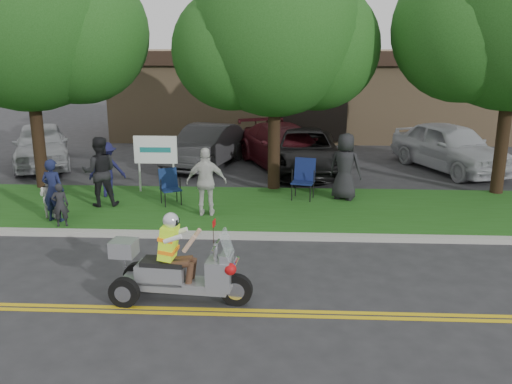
{
  "coord_description": "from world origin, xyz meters",
  "views": [
    {
      "loc": [
        0.76,
        -8.57,
        4.29
      ],
      "look_at": [
        0.23,
        2.0,
        1.39
      ],
      "focal_mm": 38.0,
      "sensor_mm": 36.0,
      "label": 1
    }
  ],
  "objects_px": {
    "spectator_adult_right": "(206,182)",
    "parked_car_mid": "(304,151)",
    "lawn_chair_a": "(304,176)",
    "parked_car_far_left": "(41,145)",
    "spectator_adult_left": "(53,190)",
    "parked_car_left": "(206,146)",
    "trike_scooter": "(175,271)",
    "lawn_chair_b": "(169,184)",
    "spectator_adult_mid": "(100,172)",
    "parked_car_far_right": "(450,147)",
    "parked_car_right": "(284,147)"
  },
  "relations": [
    {
      "from": "trike_scooter",
      "to": "spectator_adult_right",
      "type": "xyz_separation_m",
      "value": [
        -0.08,
        4.56,
        0.41
      ]
    },
    {
      "from": "lawn_chair_a",
      "to": "lawn_chair_b",
      "type": "bearing_deg",
      "value": -155.19
    },
    {
      "from": "parked_car_mid",
      "to": "lawn_chair_b",
      "type": "bearing_deg",
      "value": -132.6
    },
    {
      "from": "spectator_adult_left",
      "to": "spectator_adult_right",
      "type": "bearing_deg",
      "value": -160.88
    },
    {
      "from": "lawn_chair_a",
      "to": "parked_car_far_right",
      "type": "relative_size",
      "value": 0.23
    },
    {
      "from": "parked_car_far_left",
      "to": "parked_car_left",
      "type": "xyz_separation_m",
      "value": [
        5.95,
        0.29,
        -0.04
      ]
    },
    {
      "from": "parked_car_mid",
      "to": "parked_car_left",
      "type": "bearing_deg",
      "value": 166.37
    },
    {
      "from": "trike_scooter",
      "to": "spectator_adult_mid",
      "type": "xyz_separation_m",
      "value": [
        -3.01,
        5.25,
        0.47
      ]
    },
    {
      "from": "parked_car_right",
      "to": "parked_car_far_right",
      "type": "bearing_deg",
      "value": -23.98
    },
    {
      "from": "trike_scooter",
      "to": "spectator_adult_left",
      "type": "height_order",
      "value": "spectator_adult_left"
    },
    {
      "from": "trike_scooter",
      "to": "parked_car_far_left",
      "type": "xyz_separation_m",
      "value": [
        -6.9,
        10.4,
        0.21
      ]
    },
    {
      "from": "parked_car_far_left",
      "to": "parked_car_mid",
      "type": "relative_size",
      "value": 0.87
    },
    {
      "from": "spectator_adult_right",
      "to": "parked_car_far_left",
      "type": "distance_m",
      "value": 8.98
    },
    {
      "from": "parked_car_right",
      "to": "spectator_adult_right",
      "type": "bearing_deg",
      "value": -129.95
    },
    {
      "from": "trike_scooter",
      "to": "parked_car_left",
      "type": "relative_size",
      "value": 0.55
    },
    {
      "from": "lawn_chair_b",
      "to": "spectator_adult_mid",
      "type": "relative_size",
      "value": 0.51
    },
    {
      "from": "spectator_adult_mid",
      "to": "parked_car_far_left",
      "type": "distance_m",
      "value": 6.46
    },
    {
      "from": "spectator_adult_mid",
      "to": "parked_car_left",
      "type": "height_order",
      "value": "spectator_adult_mid"
    },
    {
      "from": "trike_scooter",
      "to": "parked_car_mid",
      "type": "bearing_deg",
      "value": 81.05
    },
    {
      "from": "parked_car_mid",
      "to": "parked_car_far_right",
      "type": "height_order",
      "value": "parked_car_far_right"
    },
    {
      "from": "parked_car_far_left",
      "to": "parked_car_left",
      "type": "height_order",
      "value": "parked_car_far_left"
    },
    {
      "from": "lawn_chair_a",
      "to": "spectator_adult_mid",
      "type": "height_order",
      "value": "spectator_adult_mid"
    },
    {
      "from": "lawn_chair_a",
      "to": "parked_car_far_right",
      "type": "distance_m",
      "value": 6.69
    },
    {
      "from": "spectator_adult_mid",
      "to": "parked_car_far_right",
      "type": "distance_m",
      "value": 11.85
    },
    {
      "from": "lawn_chair_a",
      "to": "parked_car_far_right",
      "type": "xyz_separation_m",
      "value": [
        5.22,
        4.19,
        0.1
      ]
    },
    {
      "from": "spectator_adult_mid",
      "to": "parked_car_left",
      "type": "distance_m",
      "value": 5.82
    },
    {
      "from": "parked_car_far_left",
      "to": "parked_car_mid",
      "type": "bearing_deg",
      "value": -25.71
    },
    {
      "from": "spectator_adult_left",
      "to": "lawn_chair_b",
      "type": "bearing_deg",
      "value": -137.9
    },
    {
      "from": "spectator_adult_left",
      "to": "parked_car_right",
      "type": "relative_size",
      "value": 0.3
    },
    {
      "from": "parked_car_far_left",
      "to": "spectator_adult_mid",
      "type": "bearing_deg",
      "value": -76.13
    },
    {
      "from": "spectator_adult_mid",
      "to": "trike_scooter",
      "type": "bearing_deg",
      "value": 105.6
    },
    {
      "from": "spectator_adult_mid",
      "to": "parked_car_far_left",
      "type": "xyz_separation_m",
      "value": [
        -3.89,
        5.15,
        -0.26
      ]
    },
    {
      "from": "trike_scooter",
      "to": "parked_car_far_right",
      "type": "height_order",
      "value": "parked_car_far_right"
    },
    {
      "from": "spectator_adult_left",
      "to": "parked_car_far_left",
      "type": "xyz_separation_m",
      "value": [
        -3.18,
        6.49,
        -0.1
      ]
    },
    {
      "from": "lawn_chair_a",
      "to": "spectator_adult_right",
      "type": "xyz_separation_m",
      "value": [
        -2.49,
        -1.7,
        0.23
      ]
    },
    {
      "from": "parked_car_far_right",
      "to": "parked_car_far_left",
      "type": "bearing_deg",
      "value": 157.78
    },
    {
      "from": "trike_scooter",
      "to": "lawn_chair_a",
      "type": "bearing_deg",
      "value": 74.31
    },
    {
      "from": "spectator_adult_mid",
      "to": "spectator_adult_right",
      "type": "xyz_separation_m",
      "value": [
        2.93,
        -0.7,
        -0.07
      ]
    },
    {
      "from": "lawn_chair_b",
      "to": "lawn_chair_a",
      "type": "bearing_deg",
      "value": -16.46
    },
    {
      "from": "spectator_adult_left",
      "to": "parked_car_far_left",
      "type": "bearing_deg",
      "value": -54.86
    },
    {
      "from": "spectator_adult_left",
      "to": "parked_car_left",
      "type": "relative_size",
      "value": 0.35
    },
    {
      "from": "trike_scooter",
      "to": "lawn_chair_b",
      "type": "distance_m",
      "value": 5.67
    },
    {
      "from": "spectator_adult_right",
      "to": "parked_car_mid",
      "type": "bearing_deg",
      "value": -117.99
    },
    {
      "from": "lawn_chair_a",
      "to": "parked_car_far_left",
      "type": "xyz_separation_m",
      "value": [
        -9.31,
        4.14,
        0.04
      ]
    },
    {
      "from": "lawn_chair_a",
      "to": "spectator_adult_right",
      "type": "relative_size",
      "value": 0.65
    },
    {
      "from": "parked_car_far_right",
      "to": "lawn_chair_b",
      "type": "bearing_deg",
      "value": -173.39
    },
    {
      "from": "lawn_chair_b",
      "to": "spectator_adult_mid",
      "type": "bearing_deg",
      "value": 161.15
    },
    {
      "from": "spectator_adult_left",
      "to": "lawn_chair_a",
      "type": "bearing_deg",
      "value": -150.01
    },
    {
      "from": "parked_car_left",
      "to": "spectator_adult_mid",
      "type": "bearing_deg",
      "value": -94.84
    },
    {
      "from": "parked_car_mid",
      "to": "lawn_chair_a",
      "type": "bearing_deg",
      "value": -94.44
    }
  ]
}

